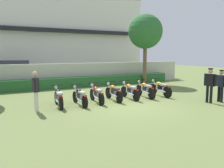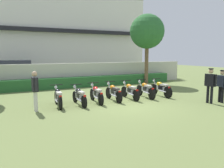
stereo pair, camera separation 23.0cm
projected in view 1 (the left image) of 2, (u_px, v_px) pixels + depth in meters
ground at (129, 106)px, 10.50m from camera, size 60.00×60.00×0.00m
building at (46, 35)px, 24.74m from camera, size 20.52×6.50×8.70m
compound_wall at (75, 75)px, 17.04m from camera, size 19.49×0.30×1.69m
hedge_row at (78, 82)px, 16.49m from camera, size 15.59×0.70×0.73m
parked_car at (13, 72)px, 17.96m from camera, size 4.71×2.56×1.89m
tree_far_side at (145, 32)px, 18.12m from camera, size 2.72×2.72×5.49m
motorcycle_in_row_0 at (58, 97)px, 10.37m from camera, size 0.60×1.85×0.96m
motorcycle_in_row_1 at (80, 96)px, 10.69m from camera, size 0.60×1.88×0.94m
motorcycle_in_row_2 at (97, 94)px, 11.24m from camera, size 0.60×1.93×0.95m
motorcycle_in_row_3 at (114, 92)px, 11.71m from camera, size 0.60×1.89×0.96m
motorcycle_in_row_4 at (130, 91)px, 12.16m from camera, size 0.60×1.90×0.96m
motorcycle_in_row_5 at (145, 89)px, 12.58m from camera, size 0.60×1.94×0.97m
motorcycle_in_row_6 at (160, 88)px, 13.00m from camera, size 0.60×1.87×0.97m
inspector_person at (36, 88)px, 9.50m from camera, size 0.23×0.68×1.68m
officer_0 at (210, 82)px, 11.14m from camera, size 0.24×0.68×1.70m
officer_1 at (221, 83)px, 11.34m from camera, size 0.33×0.63×1.61m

